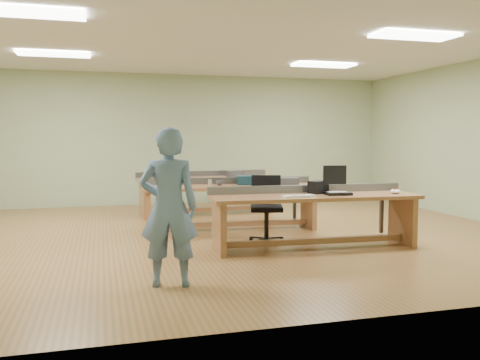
# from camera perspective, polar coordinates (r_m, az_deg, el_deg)

# --- Properties ---
(floor) EXTENTS (10.00, 10.00, 0.00)m
(floor) POSITION_cam_1_polar(r_m,az_deg,el_deg) (8.16, -2.59, -6.17)
(floor) COLOR #976339
(floor) RESTS_ON ground
(ceiling) EXTENTS (10.00, 10.00, 0.00)m
(ceiling) POSITION_cam_1_polar(r_m,az_deg,el_deg) (8.14, -2.68, 15.03)
(ceiling) COLOR silver
(ceiling) RESTS_ON wall_back
(wall_back) EXTENTS (10.00, 0.04, 3.00)m
(wall_back) POSITION_cam_1_polar(r_m,az_deg,el_deg) (11.95, -6.89, 4.53)
(wall_back) COLOR #A3B98C
(wall_back) RESTS_ON floor
(wall_front) EXTENTS (10.00, 0.04, 3.00)m
(wall_front) POSITION_cam_1_polar(r_m,az_deg,el_deg) (4.21, 9.53, 3.97)
(wall_front) COLOR #A3B98C
(wall_front) RESTS_ON floor
(fluor_panels) EXTENTS (6.20, 3.50, 0.03)m
(fluor_panels) POSITION_cam_1_polar(r_m,az_deg,el_deg) (8.14, -2.68, 14.82)
(fluor_panels) COLOR white
(fluor_panels) RESTS_ON ceiling
(workbench_front) EXTENTS (2.97, 0.92, 0.86)m
(workbench_front) POSITION_cam_1_polar(r_m,az_deg,el_deg) (7.23, 8.28, -3.16)
(workbench_front) COLOR #A67046
(workbench_front) RESTS_ON floor
(workbench_mid) EXTENTS (2.98, 1.04, 0.86)m
(workbench_mid) POSITION_cam_1_polar(r_m,az_deg,el_deg) (8.55, -1.09, -1.88)
(workbench_mid) COLOR #A67046
(workbench_mid) RESTS_ON floor
(workbench_back) EXTENTS (2.81, 0.92, 0.86)m
(workbench_back) POSITION_cam_1_polar(r_m,az_deg,el_deg) (10.29, -3.76, -0.77)
(workbench_back) COLOR #A67046
(workbench_back) RESTS_ON floor
(person) EXTENTS (0.67, 0.51, 1.66)m
(person) POSITION_cam_1_polar(r_m,az_deg,el_deg) (5.32, -8.00, -3.07)
(person) COLOR slate
(person) RESTS_ON floor
(laptop_base) EXTENTS (0.37, 0.32, 0.04)m
(laptop_base) POSITION_cam_1_polar(r_m,az_deg,el_deg) (7.27, 10.91, -1.49)
(laptop_base) COLOR black
(laptop_base) RESTS_ON workbench_front
(laptop_screen) EXTENTS (0.34, 0.06, 0.27)m
(laptop_screen) POSITION_cam_1_polar(r_m,az_deg,el_deg) (7.37, 10.59, 0.57)
(laptop_screen) COLOR black
(laptop_screen) RESTS_ON laptop_base
(keyboard) EXTENTS (0.47, 0.20, 0.03)m
(keyboard) POSITION_cam_1_polar(r_m,az_deg,el_deg) (6.91, 6.61, -1.81)
(keyboard) COLOR white
(keyboard) RESTS_ON workbench_front
(trackball_mouse) EXTENTS (0.14, 0.17, 0.07)m
(trackball_mouse) POSITION_cam_1_polar(r_m,az_deg,el_deg) (7.59, 17.05, -1.23)
(trackball_mouse) COLOR white
(trackball_mouse) RESTS_ON workbench_front
(camera_bag) EXTENTS (0.31, 0.25, 0.18)m
(camera_bag) POSITION_cam_1_polar(r_m,az_deg,el_deg) (7.37, 8.77, -0.81)
(camera_bag) COLOR black
(camera_bag) RESTS_ON workbench_front
(task_chair) EXTENTS (0.66, 0.66, 0.98)m
(task_chair) POSITION_cam_1_polar(r_m,az_deg,el_deg) (7.62, 2.98, -4.22)
(task_chair) COLOR black
(task_chair) RESTS_ON floor
(parts_bin_teal) EXTENTS (0.50, 0.42, 0.15)m
(parts_bin_teal) POSITION_cam_1_polar(r_m,az_deg,el_deg) (8.69, 1.12, 0.00)
(parts_bin_teal) COLOR #122F3C
(parts_bin_teal) RESTS_ON workbench_mid
(parts_bin_grey) EXTENTS (0.47, 0.35, 0.12)m
(parts_bin_grey) POSITION_cam_1_polar(r_m,az_deg,el_deg) (8.73, 5.15, -0.11)
(parts_bin_grey) COLOR #39393C
(parts_bin_grey) RESTS_ON workbench_mid
(mug) EXTENTS (0.12, 0.12, 0.09)m
(mug) POSITION_cam_1_polar(r_m,az_deg,el_deg) (8.51, -2.30, -0.32)
(mug) COLOR #39393C
(mug) RESTS_ON workbench_mid
(drinks_can) EXTENTS (0.08, 0.08, 0.12)m
(drinks_can) POSITION_cam_1_polar(r_m,az_deg,el_deg) (8.33, -3.38, -0.33)
(drinks_can) COLOR silver
(drinks_can) RESTS_ON workbench_mid
(storage_box_back) EXTENTS (0.41, 0.34, 0.20)m
(storage_box_back) POSITION_cam_1_polar(r_m,az_deg,el_deg) (10.16, -8.14, 0.79)
(storage_box_back) COLOR black
(storage_box_back) RESTS_ON workbench_back
(tray_back) EXTENTS (0.34, 0.27, 0.13)m
(tray_back) POSITION_cam_1_polar(r_m,az_deg,el_deg) (10.34, -0.52, 0.70)
(tray_back) COLOR #39393C
(tray_back) RESTS_ON workbench_back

